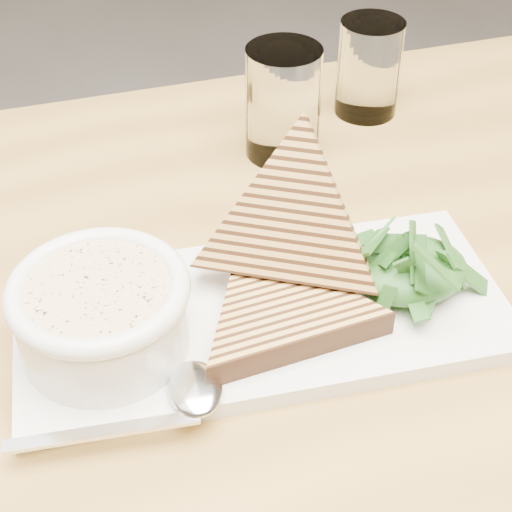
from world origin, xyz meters
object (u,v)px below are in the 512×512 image
object	(u,v)px
soup_bowl	(103,321)
platter	(263,315)
glass_far	(369,68)
table_top	(312,309)
glass_near	(283,103)

from	to	relation	value
soup_bowl	platter	bearing A→B (deg)	2.89
glass_far	table_top	bearing A→B (deg)	-119.47
platter	glass_near	xyz separation A→B (m)	(0.08, 0.22, 0.05)
soup_bowl	glass_near	size ratio (longest dim) A/B	1.09
soup_bowl	glass_far	world-z (taller)	glass_far
soup_bowl	glass_far	size ratio (longest dim) A/B	1.19
platter	soup_bowl	xyz separation A→B (m)	(-0.12, -0.01, 0.03)
table_top	glass_far	world-z (taller)	glass_far
table_top	glass_near	distance (m)	0.22
table_top	platter	distance (m)	0.06
glass_far	glass_near	bearing A→B (deg)	-154.07
soup_bowl	glass_near	world-z (taller)	glass_near
soup_bowl	glass_near	bearing A→B (deg)	48.84
soup_bowl	glass_far	xyz separation A→B (m)	(0.31, 0.28, 0.01)
table_top	platter	world-z (taller)	platter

